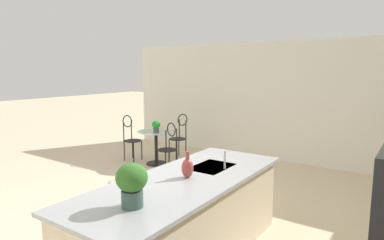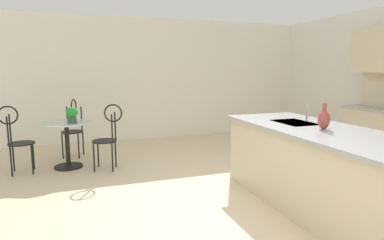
% 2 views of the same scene
% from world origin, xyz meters
% --- Properties ---
extents(ground_plane, '(40.00, 40.00, 0.00)m').
position_xyz_m(ground_plane, '(0.00, 0.00, 0.00)').
color(ground_plane, beige).
extents(wall_left_window, '(0.12, 7.80, 2.70)m').
position_xyz_m(wall_left_window, '(-4.26, 0.00, 1.35)').
color(wall_left_window, silver).
rests_on(wall_left_window, ground).
extents(kitchen_island, '(2.80, 1.06, 0.92)m').
position_xyz_m(kitchen_island, '(0.30, 0.85, 0.46)').
color(kitchen_island, beige).
rests_on(kitchen_island, ground).
extents(bistro_table, '(0.80, 0.80, 0.74)m').
position_xyz_m(bistro_table, '(-2.38, -1.87, 0.45)').
color(bistro_table, black).
rests_on(bistro_table, ground).
extents(chair_near_window, '(0.40, 0.49, 1.04)m').
position_xyz_m(chair_near_window, '(-2.32, -2.57, 0.57)').
color(chair_near_window, black).
rests_on(chair_near_window, ground).
extents(chair_by_island, '(0.52, 0.48, 1.04)m').
position_xyz_m(chair_by_island, '(-3.12, -1.78, 0.57)').
color(chair_by_island, black).
rests_on(chair_by_island, ground).
extents(chair_toward_desk, '(0.47, 0.52, 1.04)m').
position_xyz_m(chair_toward_desk, '(-2.07, -1.26, 0.57)').
color(chair_toward_desk, black).
rests_on(chair_toward_desk, ground).
extents(sink_faucet, '(0.02, 0.02, 0.22)m').
position_xyz_m(sink_faucet, '(-0.25, 1.03, 1.03)').
color(sink_faucet, '#B2B5BA').
rests_on(sink_faucet, kitchen_island).
extents(potted_plant_on_table, '(0.18, 0.18, 0.25)m').
position_xyz_m(potted_plant_on_table, '(-2.28, -1.77, 0.88)').
color(potted_plant_on_table, '#385147').
rests_on(potted_plant_on_table, bistro_table).
extents(potted_plant_counter_far, '(0.27, 0.27, 0.38)m').
position_xyz_m(potted_plant_counter_far, '(1.15, 0.92, 1.14)').
color(potted_plant_counter_far, '#385147').
rests_on(potted_plant_counter_far, kitchen_island).
extents(vase_on_counter, '(0.13, 0.13, 0.29)m').
position_xyz_m(vase_on_counter, '(0.25, 0.85, 1.03)').
color(vase_on_counter, '#993D38').
rests_on(vase_on_counter, kitchen_island).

